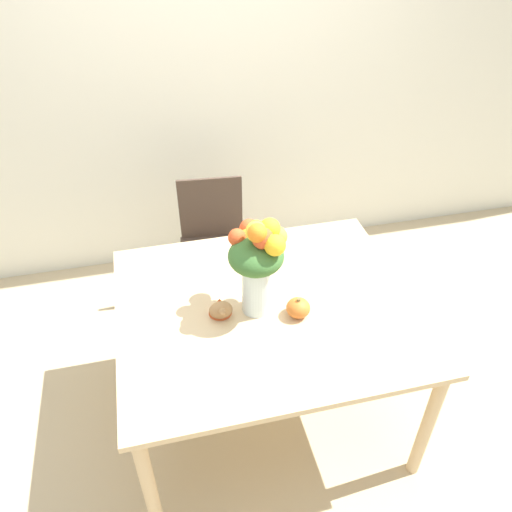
% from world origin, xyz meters
% --- Properties ---
extents(ground_plane, '(12.00, 12.00, 0.00)m').
position_xyz_m(ground_plane, '(0.00, 0.00, 0.00)').
color(ground_plane, tan).
extents(wall_back, '(8.00, 0.06, 2.70)m').
position_xyz_m(wall_back, '(0.00, 1.55, 1.35)').
color(wall_back, silver).
rests_on(wall_back, ground_plane).
extents(dining_table, '(1.37, 1.17, 0.77)m').
position_xyz_m(dining_table, '(0.00, 0.00, 0.69)').
color(dining_table, '#D1B284').
rests_on(dining_table, ground_plane).
extents(flower_vase, '(0.27, 0.30, 0.49)m').
position_xyz_m(flower_vase, '(-0.04, -0.00, 1.05)').
color(flower_vase, silver).
rests_on(flower_vase, dining_table).
extents(pumpkin, '(0.11, 0.11, 0.10)m').
position_xyz_m(pumpkin, '(0.12, -0.09, 0.82)').
color(pumpkin, orange).
rests_on(pumpkin, dining_table).
extents(turkey_figurine, '(0.11, 0.14, 0.09)m').
position_xyz_m(turkey_figurine, '(-0.22, -0.01, 0.82)').
color(turkey_figurine, '#A87A4C').
rests_on(turkey_figurine, dining_table).
extents(dining_chair_near_window, '(0.46, 0.46, 0.89)m').
position_xyz_m(dining_chair_near_window, '(-0.11, 0.90, 0.48)').
color(dining_chair_near_window, '#47382D').
rests_on(dining_chair_near_window, ground_plane).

